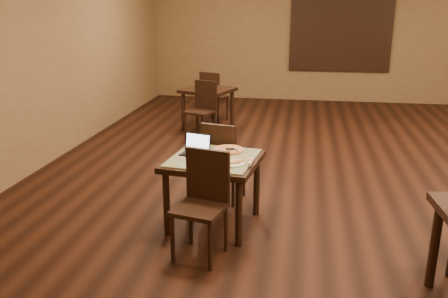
% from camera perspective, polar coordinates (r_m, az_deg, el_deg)
% --- Properties ---
extents(ground, '(10.00, 10.00, 0.00)m').
position_cam_1_polar(ground, '(7.11, 11.42, -2.04)').
color(ground, black).
rests_on(ground, ground).
extents(wall_back, '(8.00, 0.02, 3.00)m').
position_cam_1_polar(wall_back, '(11.75, 11.30, 12.98)').
color(wall_back, olive).
rests_on(wall_back, ground).
extents(wall_front, '(8.00, 0.02, 3.00)m').
position_cam_1_polar(wall_front, '(1.92, 17.44, -8.37)').
color(wall_front, olive).
rests_on(wall_front, ground).
extents(wall_left, '(0.02, 10.00, 3.00)m').
position_cam_1_polar(wall_left, '(7.72, -19.51, 10.28)').
color(wall_left, olive).
rests_on(wall_left, ground).
extents(mural, '(2.34, 0.05, 1.64)m').
position_cam_1_polar(mural, '(11.73, 13.82, 13.06)').
color(mural, navy).
rests_on(mural, wall_back).
extents(tiled_table, '(1.03, 1.03, 0.76)m').
position_cam_1_polar(tiled_table, '(4.96, -1.26, -2.13)').
color(tiled_table, black).
rests_on(tiled_table, ground).
extents(chair_main_near, '(0.52, 0.52, 1.01)m').
position_cam_1_polar(chair_main_near, '(4.43, -2.51, -5.86)').
color(chair_main_near, black).
rests_on(chair_main_near, ground).
extents(chair_main_far, '(0.51, 0.51, 0.98)m').
position_cam_1_polar(chair_main_far, '(5.57, -0.26, -1.07)').
color(chair_main_far, black).
rests_on(chair_main_far, ground).
extents(laptop, '(0.34, 0.30, 0.20)m').
position_cam_1_polar(laptop, '(5.04, -3.30, 0.04)').
color(laptop, black).
rests_on(laptop, tiled_table).
extents(plate, '(0.26, 0.26, 0.01)m').
position_cam_1_polar(plate, '(4.72, 0.94, -1.72)').
color(plate, white).
rests_on(plate, tiled_table).
extents(pizza_slice, '(0.22, 0.22, 0.02)m').
position_cam_1_polar(pizza_slice, '(4.72, 0.94, -1.55)').
color(pizza_slice, beige).
rests_on(pizza_slice, plate).
extents(pizza_pan, '(0.35, 0.35, 0.01)m').
position_cam_1_polar(pizza_pan, '(5.13, 0.55, -0.20)').
color(pizza_pan, silver).
rests_on(pizza_pan, tiled_table).
extents(pizza_whole, '(0.33, 0.33, 0.02)m').
position_cam_1_polar(pizza_whole, '(5.13, 0.55, -0.06)').
color(pizza_whole, beige).
rests_on(pizza_whole, pizza_pan).
extents(spatula, '(0.16, 0.24, 0.01)m').
position_cam_1_polar(spatula, '(5.10, 0.74, -0.03)').
color(spatula, silver).
rests_on(spatula, pizza_whole).
extents(napkin_roll, '(0.05, 0.19, 0.04)m').
position_cam_1_polar(napkin_roll, '(4.73, 3.17, -1.53)').
color(napkin_roll, white).
rests_on(napkin_roll, tiled_table).
extents(other_table_b, '(1.06, 1.06, 0.78)m').
position_cam_1_polar(other_table_b, '(8.86, -1.96, 6.43)').
color(other_table_b, black).
rests_on(other_table_b, ground).
extents(other_table_b_chair_near, '(0.56, 0.56, 1.01)m').
position_cam_1_polar(other_table_b_chair_near, '(8.31, -2.56, 5.14)').
color(other_table_b_chair_near, black).
rests_on(other_table_b_chair_near, ground).
extents(other_table_b_chair_far, '(0.56, 0.56, 1.01)m').
position_cam_1_polar(other_table_b_chair_far, '(9.45, -1.41, 6.63)').
color(other_table_b_chair_far, black).
rests_on(other_table_b_chair_far, ground).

